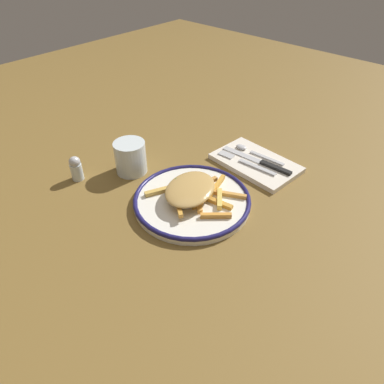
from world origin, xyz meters
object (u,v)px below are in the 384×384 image
(spoon, at_px, (251,151))
(salt_shaker, at_px, (76,168))
(water_glass, at_px, (131,157))
(fork, at_px, (246,163))
(knife, at_px, (262,162))
(napkin, at_px, (256,163))
(plate, at_px, (192,200))
(fries_heap, at_px, (193,190))

(spoon, xyz_separation_m, salt_shaker, (-0.39, 0.27, 0.02))
(water_glass, xyz_separation_m, salt_shaker, (-0.12, 0.08, -0.01))
(water_glass, height_order, salt_shaker, water_glass)
(fork, distance_m, knife, 0.04)
(fork, xyz_separation_m, salt_shaker, (-0.34, 0.29, 0.02))
(napkin, height_order, water_glass, water_glass)
(knife, distance_m, water_glass, 0.35)
(plate, height_order, knife, same)
(plate, height_order, water_glass, water_glass)
(fries_heap, bearing_deg, water_glass, 93.44)
(fries_heap, distance_m, salt_shaker, 0.31)
(napkin, distance_m, knife, 0.02)
(spoon, bearing_deg, fork, -157.64)
(fork, distance_m, salt_shaker, 0.45)
(plate, distance_m, fries_heap, 0.03)
(napkin, xyz_separation_m, salt_shaker, (-0.36, 0.30, 0.03))
(napkin, relative_size, spoon, 1.49)
(fries_heap, distance_m, fork, 0.21)
(fork, bearing_deg, plate, 178.73)
(fork, relative_size, knife, 0.84)
(napkin, distance_m, water_glass, 0.34)
(plate, relative_size, napkin, 1.23)
(napkin, bearing_deg, fries_heap, 175.56)
(spoon, distance_m, water_glass, 0.34)
(spoon, bearing_deg, salt_shaker, 145.53)
(napkin, distance_m, spoon, 0.05)
(fork, bearing_deg, knife, -46.42)
(fork, bearing_deg, fries_heap, 178.33)
(knife, relative_size, water_glass, 2.45)
(plate, distance_m, salt_shaker, 0.31)
(plate, xyz_separation_m, salt_shaker, (-0.13, 0.29, 0.02))
(spoon, xyz_separation_m, water_glass, (-0.27, 0.19, 0.03))
(plate, distance_m, knife, 0.24)
(plate, xyz_separation_m, fork, (0.21, -0.00, 0.00))
(plate, bearing_deg, knife, -8.46)
(spoon, height_order, water_glass, water_glass)
(napkin, bearing_deg, salt_shaker, 140.24)
(knife, bearing_deg, spoon, 64.58)
(plate, bearing_deg, spoon, 3.88)
(water_glass, bearing_deg, fries_heap, -86.56)
(plate, relative_size, fork, 1.58)
(fries_heap, bearing_deg, fork, -1.67)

